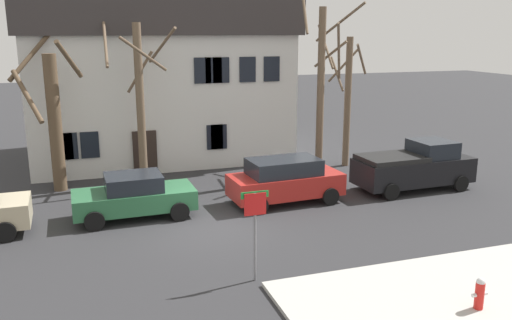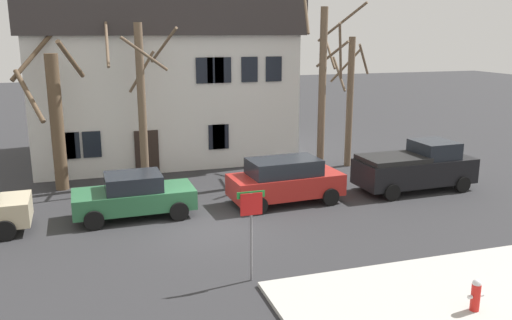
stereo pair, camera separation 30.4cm
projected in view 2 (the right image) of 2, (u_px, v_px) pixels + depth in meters
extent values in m
plane|color=#2D2D30|center=(211.00, 229.00, 18.17)|extent=(120.00, 120.00, 0.00)
cube|color=#B7B5AD|center=(510.00, 307.00, 12.90)|extent=(10.97, 6.00, 0.12)
cube|color=white|center=(161.00, 96.00, 28.69)|extent=(12.72, 8.46, 6.40)
cube|color=#383333|center=(158.00, 18.00, 27.74)|extent=(13.22, 8.96, 1.70)
cube|color=#2D231E|center=(147.00, 153.00, 24.85)|extent=(1.10, 0.12, 2.10)
cube|color=black|center=(66.00, 146.00, 23.69)|extent=(0.80, 0.08, 1.20)
cube|color=black|center=(71.00, 146.00, 23.75)|extent=(0.80, 0.08, 1.20)
cube|color=black|center=(92.00, 144.00, 24.02)|extent=(0.80, 0.08, 1.20)
cube|color=black|center=(217.00, 137.00, 25.72)|extent=(0.80, 0.08, 1.20)
cube|color=black|center=(221.00, 137.00, 25.77)|extent=(0.80, 0.08, 1.20)
cube|color=black|center=(204.00, 70.00, 24.81)|extent=(0.80, 0.08, 1.20)
cube|color=black|center=(215.00, 70.00, 24.96)|extent=(0.80, 0.08, 1.20)
cube|color=black|center=(223.00, 70.00, 25.07)|extent=(0.80, 0.08, 1.20)
cube|color=black|center=(250.00, 69.00, 25.45)|extent=(0.80, 0.08, 1.20)
cube|color=black|center=(274.00, 69.00, 25.81)|extent=(0.80, 0.08, 1.20)
cylinder|color=brown|center=(57.00, 123.00, 22.09)|extent=(0.55, 0.55, 5.72)
cylinder|color=brown|center=(29.00, 96.00, 21.06)|extent=(1.25, 2.02, 2.00)
cylinder|color=brown|center=(71.00, 59.00, 21.32)|extent=(1.04, 1.72, 1.59)
cylinder|color=brown|center=(36.00, 53.00, 22.11)|extent=(2.11, 1.51, 2.31)
cylinder|color=brown|center=(142.00, 105.00, 22.92)|extent=(0.36, 0.36, 6.95)
cylinder|color=brown|center=(107.00, 43.00, 21.96)|extent=(0.22, 2.65, 1.92)
cylinder|color=brown|center=(163.00, 46.00, 23.03)|extent=(0.98, 2.29, 1.60)
cylinder|color=brown|center=(144.00, 54.00, 21.58)|extent=(1.93, 0.38, 1.45)
cylinder|color=brown|center=(142.00, 72.00, 23.12)|extent=(1.20, 0.37, 1.82)
cylinder|color=brown|center=(322.00, 95.00, 23.84)|extent=(0.33, 0.33, 7.63)
cylinder|color=brown|center=(342.00, 22.00, 23.99)|extent=(1.34, 2.41, 1.76)
cylinder|color=brown|center=(332.00, 54.00, 24.03)|extent=(1.04, 1.43, 1.25)
cylinder|color=brown|center=(340.00, 52.00, 23.21)|extent=(0.94, 1.42, 2.48)
cylinder|color=brown|center=(306.00, 7.00, 22.87)|extent=(0.50, 1.73, 2.33)
cylinder|color=brown|center=(350.00, 103.00, 25.98)|extent=(0.33, 0.33, 6.34)
cylinder|color=brown|center=(346.00, 66.00, 26.27)|extent=(1.57, 0.27, 1.64)
cylinder|color=brown|center=(328.00, 46.00, 25.14)|extent=(0.47, 2.48, 2.03)
cylinder|color=brown|center=(364.00, 59.00, 25.16)|extent=(1.07, 0.95, 1.49)
cylinder|color=brown|center=(339.00, 74.00, 25.44)|extent=(0.15, 1.37, 1.58)
cylinder|color=black|center=(11.00, 213.00, 18.72)|extent=(0.69, 0.24, 0.68)
cylinder|color=black|center=(5.00, 231.00, 17.08)|extent=(0.69, 0.24, 0.68)
cube|color=#2D6B42|center=(134.00, 199.00, 19.24)|extent=(4.33, 1.93, 0.70)
cube|color=#1E232B|center=(133.00, 182.00, 19.09)|extent=(2.01, 1.66, 0.58)
cylinder|color=black|center=(170.00, 196.00, 20.62)|extent=(0.68, 0.23, 0.68)
cylinder|color=black|center=(179.00, 211.00, 18.93)|extent=(0.68, 0.23, 0.68)
cylinder|color=black|center=(92.00, 204.00, 19.71)|extent=(0.68, 0.23, 0.68)
cylinder|color=black|center=(94.00, 220.00, 18.02)|extent=(0.68, 0.23, 0.68)
cube|color=#AD231E|center=(286.00, 185.00, 20.80)|extent=(4.49, 2.09, 0.84)
cube|color=#1E232B|center=(284.00, 167.00, 20.59)|extent=(2.81, 1.78, 0.62)
cylinder|color=black|center=(309.00, 184.00, 22.24)|extent=(0.69, 0.26, 0.68)
cylinder|color=black|center=(330.00, 197.00, 20.57)|extent=(0.69, 0.26, 0.68)
cylinder|color=black|center=(242.00, 192.00, 21.21)|extent=(0.69, 0.26, 0.68)
cylinder|color=black|center=(259.00, 206.00, 19.54)|extent=(0.69, 0.26, 0.68)
cube|color=black|center=(415.00, 171.00, 22.45)|extent=(5.11, 2.08, 1.04)
cube|color=#1E232B|center=(434.00, 149.00, 22.54)|extent=(1.67, 1.75, 0.70)
cube|color=black|center=(393.00, 159.00, 21.95)|extent=(2.68, 1.93, 0.20)
cylinder|color=black|center=(433.00, 173.00, 24.01)|extent=(0.69, 0.24, 0.68)
cylinder|color=black|center=(462.00, 184.00, 22.24)|extent=(0.69, 0.24, 0.68)
cylinder|color=black|center=(367.00, 180.00, 22.90)|extent=(0.69, 0.24, 0.68)
cylinder|color=black|center=(392.00, 192.00, 21.13)|extent=(0.69, 0.24, 0.68)
cylinder|color=red|center=(475.00, 297.00, 12.56)|extent=(0.22, 0.22, 0.67)
sphere|color=silver|center=(477.00, 284.00, 12.48)|extent=(0.21, 0.21, 0.21)
cylinder|color=silver|center=(470.00, 297.00, 12.51)|extent=(0.10, 0.09, 0.09)
cylinder|color=silver|center=(481.00, 295.00, 12.60)|extent=(0.10, 0.09, 0.09)
cylinder|color=slate|center=(251.00, 238.00, 14.13)|extent=(0.07, 0.07, 2.48)
cube|color=red|center=(251.00, 204.00, 13.89)|extent=(0.60, 0.03, 0.60)
cube|color=#1E8C38|center=(251.00, 195.00, 13.87)|extent=(0.76, 0.02, 0.18)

